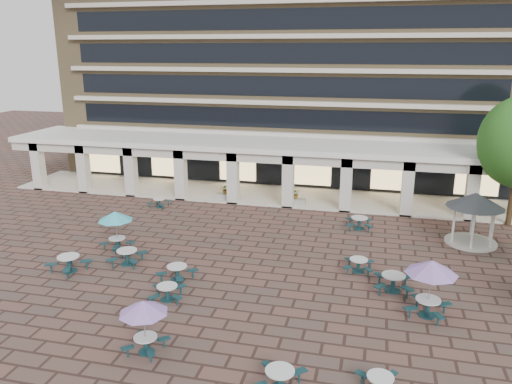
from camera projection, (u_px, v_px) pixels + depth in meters
ground at (206, 273)px, 26.13m from camera, size 120.00×120.00×0.00m
apartment_building at (293, 35)px, 46.44m from camera, size 40.00×15.50×25.20m
retail_arcade at (267, 159)px, 39.12m from camera, size 42.00×6.60×4.40m
picnic_table_1 at (167, 291)px, 23.25m from camera, size 1.88×1.88×0.73m
picnic_table_2 at (380, 383)px, 16.89m from camera, size 1.77×1.77×0.69m
picnic_table_3 at (280, 378)px, 17.09m from camera, size 1.79×1.79×0.77m
picnic_table_4 at (115, 217)px, 28.72m from camera, size 2.02×2.02×2.33m
picnic_table_5 at (127, 256)px, 27.13m from camera, size 1.95×1.95×0.82m
picnic_table_6 at (143, 309)px, 18.82m from camera, size 1.90×1.90×2.20m
picnic_table_7 at (359, 264)px, 26.23m from camera, size 1.64×1.64×0.72m
picnic_table_8 at (69, 262)px, 26.25m from camera, size 2.27×2.27×0.86m
picnic_table_9 at (177, 272)px, 25.27m from camera, size 2.03×2.03×0.77m
picnic_table_10 at (393, 281)px, 24.10m from camera, size 1.93×1.93×0.85m
picnic_table_11 at (431, 269)px, 21.37m from camera, size 2.27×2.27×2.62m
picnic_table_12 at (159, 202)px, 36.99m from camera, size 1.58×1.58×0.66m
picnic_table_13 at (359, 222)px, 32.46m from camera, size 1.88×1.88×0.80m
gazebo at (475, 206)px, 29.55m from camera, size 3.38×3.38×3.14m
planter_left at (226, 194)px, 38.68m from camera, size 1.50×0.83×1.29m
planter_right at (296, 199)px, 37.44m from camera, size 1.50×0.68×1.27m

